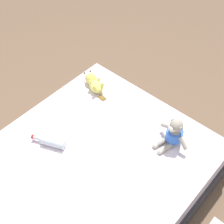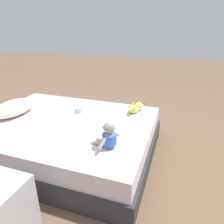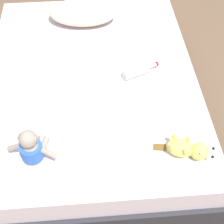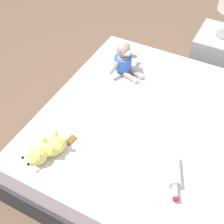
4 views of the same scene
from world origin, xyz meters
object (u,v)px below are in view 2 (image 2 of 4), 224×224
(plush_monkey, at_px, (108,137))
(glass_bottle, at_px, (79,108))
(pillow, at_px, (14,108))
(plush_yellow_creature, at_px, (136,108))
(bed, at_px, (65,136))

(plush_monkey, distance_m, glass_bottle, 0.89)
(pillow, xyz_separation_m, plush_yellow_creature, (0.55, -1.31, -0.03))
(plush_monkey, xyz_separation_m, plush_yellow_creature, (0.85, -0.05, -0.05))
(pillow, bearing_deg, plush_monkey, -103.32)
(pillow, height_order, glass_bottle, pillow)
(pillow, bearing_deg, bed, -86.24)
(plush_yellow_creature, xyz_separation_m, glass_bottle, (-0.20, 0.66, -0.01))
(plush_yellow_creature, bearing_deg, pillow, 112.77)
(pillow, relative_size, plush_yellow_creature, 1.73)
(pillow, xyz_separation_m, glass_bottle, (0.35, -0.65, -0.05))
(plush_yellow_creature, bearing_deg, glass_bottle, 106.78)
(bed, distance_m, glass_bottle, 0.39)
(bed, bearing_deg, glass_bottle, -5.46)
(pillow, relative_size, plush_monkey, 1.96)
(pillow, height_order, plush_yellow_creature, pillow)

